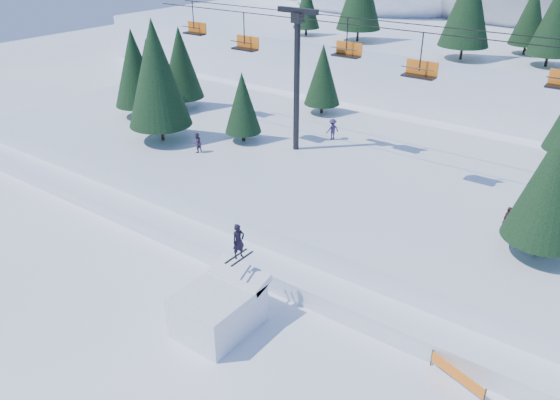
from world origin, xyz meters
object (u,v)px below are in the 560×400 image
Objects in this scene: chairlift at (428,80)px; banner_far at (478,364)px; jump_kicker at (220,307)px; banner_near at (457,375)px.

chairlift is 17.44m from banner_far.
banner_far is (8.63, -12.35, -8.78)m from chairlift.
chairlift is at bearing 124.93° from banner_far.
banner_far is at bearing 21.12° from jump_kicker.
banner_near is (10.81, 3.16, -0.66)m from jump_kicker.
jump_kicker is 0.11× the size of chairlift.
jump_kicker is at bearing -99.18° from chairlift.
jump_kicker is at bearing -163.73° from banner_near.
chairlift reaches higher than jump_kicker.
chairlift is (2.70, 16.73, 8.12)m from jump_kicker.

